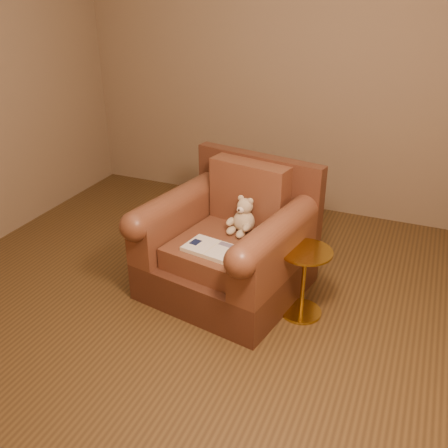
% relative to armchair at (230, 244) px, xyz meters
% --- Properties ---
extents(floor, '(4.00, 4.00, 0.00)m').
position_rel_armchair_xyz_m(floor, '(-0.12, -0.40, -0.35)').
color(floor, '#523A1C').
rests_on(floor, ground).
extents(room, '(4.02, 4.02, 2.71)m').
position_rel_armchair_xyz_m(room, '(-0.12, -0.40, 1.37)').
color(room, '#856C51').
rests_on(room, ground).
extents(armchair, '(1.16, 1.12, 0.90)m').
position_rel_armchair_xyz_m(armchair, '(0.00, 0.00, 0.00)').
color(armchair, '#4B2719').
rests_on(armchair, floor).
extents(teddy_bear, '(0.19, 0.22, 0.26)m').
position_rel_armchair_xyz_m(teddy_bear, '(0.06, 0.07, 0.18)').
color(teddy_bear, tan).
rests_on(teddy_bear, armchair).
extents(guidebook, '(0.39, 0.27, 0.03)m').
position_rel_armchair_xyz_m(guidebook, '(-0.02, -0.27, 0.10)').
color(guidebook, beige).
rests_on(guidebook, armchair).
extents(side_table, '(0.35, 0.35, 0.49)m').
position_rel_armchair_xyz_m(side_table, '(0.57, -0.11, -0.09)').
color(side_table, gold).
rests_on(side_table, floor).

